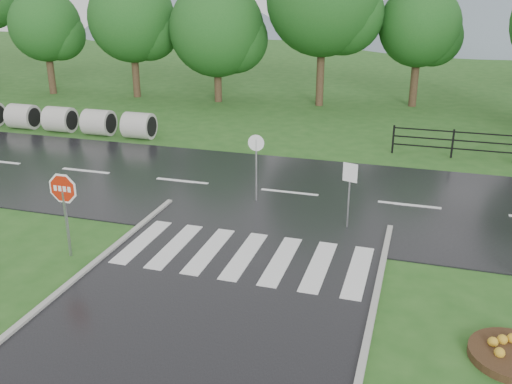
% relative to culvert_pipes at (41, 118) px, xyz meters
% --- Properties ---
extents(ground, '(120.00, 120.00, 0.00)m').
position_rel_culvert_pipes_xyz_m(ground, '(13.60, -15.00, -0.60)').
color(ground, '#25541C').
rests_on(ground, ground).
extents(main_road, '(90.00, 8.00, 0.04)m').
position_rel_culvert_pipes_xyz_m(main_road, '(13.60, -5.00, -0.60)').
color(main_road, black).
rests_on(main_road, ground).
extents(crosswalk, '(6.50, 2.80, 0.02)m').
position_rel_culvert_pipes_xyz_m(crosswalk, '(13.60, -10.00, -0.54)').
color(crosswalk, silver).
rests_on(crosswalk, ground).
extents(hills, '(102.00, 48.00, 48.00)m').
position_rel_culvert_pipes_xyz_m(hills, '(17.09, 50.00, -16.14)').
color(hills, slate).
rests_on(hills, ground).
extents(treeline, '(83.20, 5.20, 10.00)m').
position_rel_culvert_pipes_xyz_m(treeline, '(14.60, 9.00, -0.60)').
color(treeline, '#174A18').
rests_on(treeline, ground).
extents(culvert_pipes, '(11.80, 1.20, 1.20)m').
position_rel_culvert_pipes_xyz_m(culvert_pipes, '(0.00, 0.00, 0.00)').
color(culvert_pipes, '#9E9B93').
rests_on(culvert_pipes, ground).
extents(stop_sign, '(1.09, 0.05, 2.46)m').
position_rel_culvert_pipes_xyz_m(stop_sign, '(9.13, -11.24, 1.12)').
color(stop_sign, '#939399').
rests_on(stop_sign, ground).
extents(reg_sign_small, '(0.44, 0.16, 2.03)m').
position_rel_culvert_pipes_xyz_m(reg_sign_small, '(15.92, -7.35, 0.85)').
color(reg_sign_small, '#939399').
rests_on(reg_sign_small, ground).
extents(reg_sign_round, '(0.53, 0.07, 2.29)m').
position_rel_culvert_pipes_xyz_m(reg_sign_round, '(12.73, -6.06, 0.84)').
color(reg_sign_round, '#939399').
rests_on(reg_sign_round, ground).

